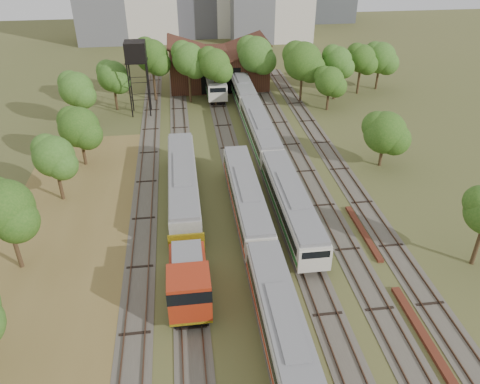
{
  "coord_description": "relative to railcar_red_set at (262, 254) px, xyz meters",
  "views": [
    {
      "loc": [
        -7.72,
        -20.63,
        25.51
      ],
      "look_at": [
        -2.63,
        17.35,
        2.5
      ],
      "focal_mm": 35.0,
      "sensor_mm": 36.0,
      "label": 1
    }
  ],
  "objects": [
    {
      "name": "railcar_green_set",
      "position": [
        4.0,
        24.46,
        0.02
      ],
      "size": [
        2.75,
        52.07,
        3.4
      ],
      "color": "black",
      "rests_on": "ground"
    },
    {
      "name": "rail_pile_near",
      "position": [
        10.0,
        -8.21,
        -1.62
      ],
      "size": [
        0.61,
        9.19,
        0.31
      ],
      "primitive_type": "cube",
      "color": "#5F2A1B",
      "rests_on": "ground"
    },
    {
      "name": "shunter_locomotive",
      "position": [
        -6.0,
        -2.81,
        0.2
      ],
      "size": [
        3.08,
        8.13,
        4.03
      ],
      "color": "black",
      "rests_on": "ground"
    },
    {
      "name": "ground",
      "position": [
        2.0,
        -8.65,
        -1.77
      ],
      "size": [
        240.0,
        240.0,
        0.0
      ],
      "primitive_type": "plane",
      "color": "#475123",
      "rests_on": "ground"
    },
    {
      "name": "water_tower",
      "position": [
        -11.37,
        37.14,
        6.98
      ],
      "size": [
        3.0,
        3.0,
        10.38
      ],
      "color": "black",
      "rests_on": "ground"
    },
    {
      "name": "maintenance_shed",
      "position": [
        1.0,
        49.33,
        1.14
      ],
      "size": [
        16.45,
        11.55,
        7.58
      ],
      "color": "#3B1E15",
      "rests_on": "ground"
    },
    {
      "name": "dry_grass_patch",
      "position": [
        -16.0,
        -0.65,
        -1.75
      ],
      "size": [
        14.0,
        60.0,
        0.04
      ],
      "primitive_type": "cube",
      "color": "brown",
      "rests_on": "ground"
    },
    {
      "name": "tree_band_left",
      "position": [
        -18.92,
        7.86,
        3.39
      ],
      "size": [
        7.19,
        55.03,
        8.12
      ],
      "color": "#382616",
      "rests_on": "ground"
    },
    {
      "name": "railcar_red_set",
      "position": [
        0.0,
        0.0,
        0.0
      ],
      "size": [
        2.71,
        34.58,
        3.35
      ],
      "color": "black",
      "rests_on": "ground"
    },
    {
      "name": "railcar_rear",
      "position": [
        0.0,
        46.25,
        0.14
      ],
      "size": [
        2.93,
        16.08,
        3.62
      ],
      "color": "black",
      "rests_on": "ground"
    },
    {
      "name": "rail_pile_far",
      "position": [
        10.2,
        3.94,
        -1.63
      ],
      "size": [
        0.53,
        8.52,
        0.28
      ],
      "primitive_type": "cube",
      "color": "#5F2A1B",
      "rests_on": "ground"
    },
    {
      "name": "tracks",
      "position": [
        1.33,
        16.35,
        -1.73
      ],
      "size": [
        24.6,
        80.0,
        0.19
      ],
      "color": "#4C473D",
      "rests_on": "ground"
    },
    {
      "name": "old_grey_coach",
      "position": [
        -6.0,
        12.16,
        0.17
      ],
      "size": [
        2.88,
        18.0,
        3.55
      ],
      "color": "black",
      "rests_on": "ground"
    },
    {
      "name": "tree_band_far",
      "position": [
        6.94,
        41.2,
        4.29
      ],
      "size": [
        46.84,
        10.59,
        9.4
      ],
      "color": "#382616",
      "rests_on": "ground"
    },
    {
      "name": "tree_band_right",
      "position": [
        16.83,
        18.72,
        2.67
      ],
      "size": [
        5.69,
        40.32,
        7.06
      ],
      "color": "#382616",
      "rests_on": "ground"
    }
  ]
}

